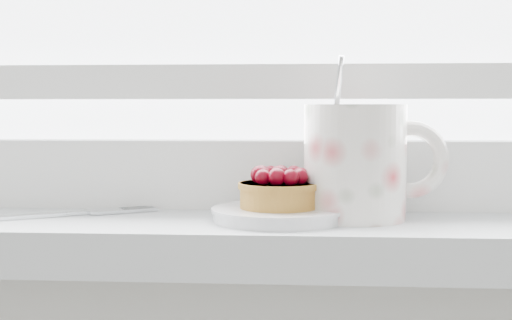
# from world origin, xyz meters

# --- Properties ---
(saucer) EXTENTS (0.12, 0.12, 0.01)m
(saucer) POSITION_xyz_m (0.01, 1.88, 0.95)
(saucer) COLOR white
(saucer) RESTS_ON windowsill
(raspberry_tart) EXTENTS (0.07, 0.07, 0.04)m
(raspberry_tart) POSITION_xyz_m (0.01, 1.88, 0.97)
(raspberry_tart) COLOR #976421
(raspberry_tart) RESTS_ON saucer
(floral_mug) EXTENTS (0.14, 0.10, 0.15)m
(floral_mug) POSITION_xyz_m (0.09, 1.89, 1.00)
(floral_mug) COLOR white
(floral_mug) RESTS_ON windowsill
(fork) EXTENTS (0.19, 0.13, 0.00)m
(fork) POSITION_xyz_m (-0.21, 1.88, 0.94)
(fork) COLOR silver
(fork) RESTS_ON windowsill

